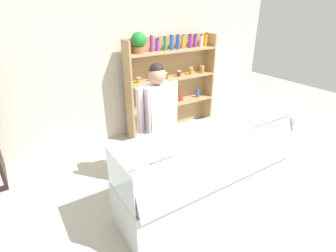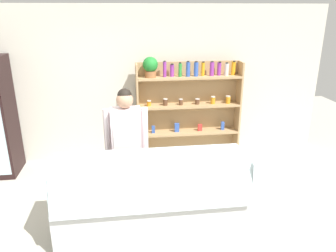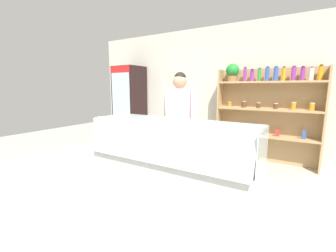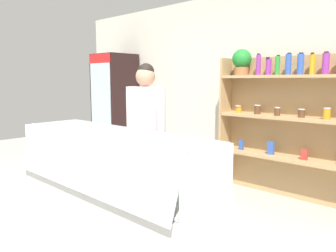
{
  "view_description": "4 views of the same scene",
  "coord_description": "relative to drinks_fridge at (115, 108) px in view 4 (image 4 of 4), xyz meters",
  "views": [
    {
      "loc": [
        -1.76,
        -1.96,
        2.3
      ],
      "look_at": [
        -0.25,
        0.38,
        0.98
      ],
      "focal_mm": 28.0,
      "sensor_mm": 36.0,
      "label": 1
    },
    {
      "loc": [
        -0.2,
        -3.4,
        2.6
      ],
      "look_at": [
        0.32,
        0.44,
        1.22
      ],
      "focal_mm": 35.0,
      "sensor_mm": 36.0,
      "label": 2
    },
    {
      "loc": [
        1.52,
        -2.46,
        1.42
      ],
      "look_at": [
        -0.24,
        0.37,
        0.85
      ],
      "focal_mm": 24.0,
      "sensor_mm": 36.0,
      "label": 3
    },
    {
      "loc": [
        2.48,
        -1.86,
        1.48
      ],
      "look_at": [
        0.37,
        0.41,
        1.04
      ],
      "focal_mm": 35.0,
      "sensor_mm": 36.0,
      "label": 4
    }
  ],
  "objects": [
    {
      "name": "deli_display_case",
      "position": [
        2.4,
        -1.93,
        -0.66
      ],
      "size": [
        2.24,
        0.73,
        1.01
      ],
      "color": "silver",
      "rests_on": "ground"
    },
    {
      "name": "ground_plane",
      "position": [
        2.35,
        -1.9,
        -0.97
      ],
      "size": [
        12.0,
        12.0,
        0.0
      ],
      "primitive_type": "plane",
      "color": "#B7B2A3"
    },
    {
      "name": "shop_clerk",
      "position": [
        2.14,
        -1.24,
        0.01
      ],
      "size": [
        0.58,
        0.25,
        1.66
      ],
      "color": "#4C4233",
      "rests_on": "ground"
    },
    {
      "name": "back_wall",
      "position": [
        2.35,
        0.41,
        0.38
      ],
      "size": [
        6.8,
        0.1,
        2.7
      ],
      "primitive_type": "cube",
      "color": "beige",
      "rests_on": "ground"
    },
    {
      "name": "shelving_unit",
      "position": [
        3.19,
        0.13,
        0.09
      ],
      "size": [
        1.81,
        0.29,
        1.88
      ],
      "color": "tan",
      "rests_on": "ground"
    },
    {
      "name": "drinks_fridge",
      "position": [
        0.0,
        0.0,
        0.0
      ],
      "size": [
        0.64,
        0.64,
        1.94
      ],
      "color": "black",
      "rests_on": "ground"
    }
  ]
}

